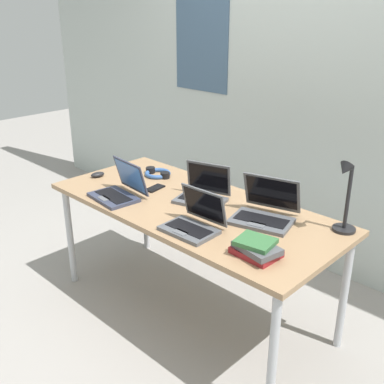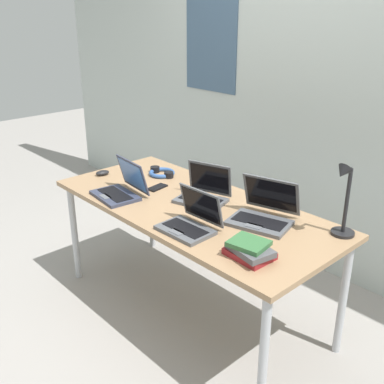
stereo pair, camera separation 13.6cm
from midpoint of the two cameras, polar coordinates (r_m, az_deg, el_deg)
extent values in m
plane|color=gray|center=(3.08, 1.30, -14.27)|extent=(12.00, 12.00, 0.00)
cube|color=#B2BCB7|center=(3.39, 15.34, 12.38)|extent=(6.00, 0.12, 2.60)
cube|color=#3F5972|center=(3.86, 3.38, 17.95)|extent=(0.56, 0.01, 0.76)
cube|color=#9E7A56|center=(2.72, 1.43, -1.87)|extent=(1.80, 0.80, 0.03)
cylinder|color=#B2B5BA|center=(3.31, -13.18, -4.96)|extent=(0.04, 0.04, 0.71)
cylinder|color=#B2B5BA|center=(2.24, 10.65, -19.63)|extent=(0.04, 0.04, 0.71)
cylinder|color=#B2B5BA|center=(3.65, -3.98, -1.76)|extent=(0.04, 0.04, 0.71)
cylinder|color=#B2B5BA|center=(2.71, 19.58, -12.28)|extent=(0.04, 0.04, 0.71)
cylinder|color=black|center=(2.51, 19.59, -4.78)|extent=(0.12, 0.12, 0.02)
cylinder|color=black|center=(2.44, 20.12, -1.05)|extent=(0.02, 0.02, 0.34)
cylinder|color=black|center=(2.35, 20.20, 2.51)|extent=(0.01, 0.08, 0.01)
cone|color=black|center=(2.31, 19.73, 2.29)|extent=(0.07, 0.09, 0.09)
cube|color=#515459|center=(2.50, 9.84, -3.80)|extent=(0.37, 0.30, 0.02)
cube|color=black|center=(2.50, 9.86, -3.56)|extent=(0.30, 0.19, 0.00)
cube|color=#595B60|center=(2.44, 9.20, -4.19)|extent=(0.10, 0.07, 0.00)
cube|color=#515459|center=(2.58, 11.26, -0.29)|extent=(0.33, 0.16, 0.21)
cube|color=black|center=(2.58, 11.22, -0.30)|extent=(0.29, 0.14, 0.18)
cube|color=#515459|center=(2.74, 2.49, -1.11)|extent=(0.33, 0.27, 0.02)
cube|color=black|center=(2.73, 2.49, -0.89)|extent=(0.27, 0.18, 0.00)
cube|color=#595B60|center=(2.68, 1.85, -1.34)|extent=(0.09, 0.06, 0.00)
cube|color=#515459|center=(2.79, 3.61, 1.69)|extent=(0.28, 0.11, 0.20)
cube|color=black|center=(2.79, 3.55, 1.67)|extent=(0.25, 0.10, 0.16)
cube|color=#33384C|center=(2.84, -8.13, -0.47)|extent=(0.32, 0.23, 0.02)
cube|color=black|center=(2.83, -8.15, -0.25)|extent=(0.27, 0.14, 0.00)
cube|color=#595B60|center=(2.81, -9.33, -0.56)|extent=(0.09, 0.05, 0.00)
cube|color=#33384C|center=(2.86, -6.00, 2.14)|extent=(0.30, 0.09, 0.20)
cube|color=#3F72BF|center=(2.85, -6.10, 2.14)|extent=(0.27, 0.07, 0.17)
cube|color=#515459|center=(2.39, 0.78, -4.74)|extent=(0.29, 0.20, 0.02)
cube|color=black|center=(2.38, 0.78, -4.50)|extent=(0.25, 0.11, 0.00)
cube|color=#595B60|center=(2.34, -0.30, -4.98)|extent=(0.08, 0.04, 0.00)
cube|color=#515459|center=(2.42, 2.77, -1.65)|extent=(0.28, 0.06, 0.19)
cube|color=black|center=(2.42, 2.69, -1.66)|extent=(0.25, 0.05, 0.16)
ellipsoid|color=black|center=(3.22, -9.82, 2.34)|extent=(0.07, 0.10, 0.03)
cube|color=black|center=(2.95, -3.00, 0.55)|extent=(0.08, 0.14, 0.01)
torus|color=#335999|center=(3.18, -2.53, 2.36)|extent=(0.18, 0.18, 0.03)
cylinder|color=black|center=(3.24, -3.40, 2.79)|extent=(0.06, 0.06, 0.04)
cylinder|color=black|center=(3.13, -1.64, 2.13)|extent=(0.06, 0.06, 0.04)
cylinder|color=gold|center=(2.71, 11.47, -1.26)|extent=(0.04, 0.04, 0.06)
cylinder|color=white|center=(2.70, 11.53, -0.49)|extent=(0.04, 0.04, 0.01)
cube|color=maroon|center=(2.19, 8.90, -7.56)|extent=(0.22, 0.17, 0.03)
cube|color=#4C4C51|center=(2.16, 9.02, -7.07)|extent=(0.23, 0.18, 0.03)
cube|color=#336638|center=(2.16, 8.83, -6.32)|extent=(0.19, 0.17, 0.02)
camera|label=1|loc=(0.07, -88.55, 0.59)|focal=43.17mm
camera|label=2|loc=(0.07, 91.45, -0.59)|focal=43.17mm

